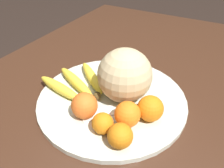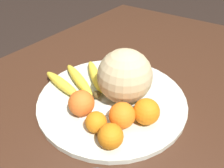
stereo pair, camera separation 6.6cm
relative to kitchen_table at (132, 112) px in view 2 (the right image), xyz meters
name	(u,v)px [view 2 (the right image)]	position (x,y,z in m)	size (l,w,h in m)	color
kitchen_table	(132,112)	(0.00, 0.00, 0.00)	(1.63, 1.16, 0.75)	#3D2316
fruit_bowl	(112,99)	(0.07, -0.04, 0.09)	(0.46, 0.46, 0.02)	beige
melon	(125,76)	(0.05, -0.01, 0.18)	(0.16, 0.16, 0.16)	#C6B284
banana_bunch	(88,78)	(0.05, -0.15, 0.11)	(0.27, 0.26, 0.03)	#473819
orange_front_left	(122,115)	(0.15, 0.05, 0.13)	(0.07, 0.07, 0.07)	orange
orange_front_right	(81,103)	(0.18, -0.07, 0.13)	(0.07, 0.07, 0.07)	orange
orange_mid_center	(111,136)	(0.22, 0.07, 0.13)	(0.06, 0.06, 0.06)	orange
orange_back_left	(96,122)	(0.20, 0.01, 0.12)	(0.06, 0.06, 0.06)	orange
orange_back_right	(146,112)	(0.10, 0.10, 0.13)	(0.07, 0.07, 0.07)	orange
produce_tag	(96,112)	(0.15, -0.04, 0.10)	(0.10, 0.09, 0.00)	white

